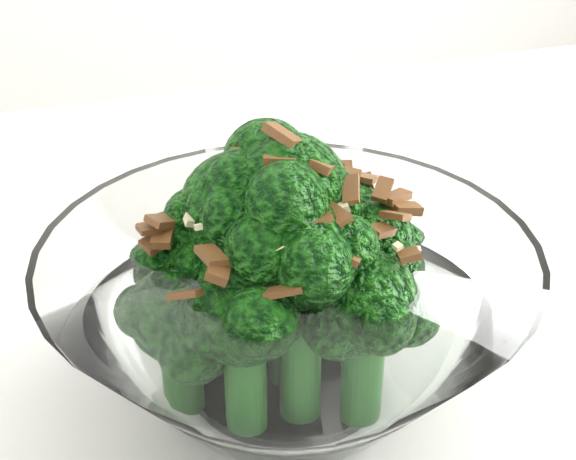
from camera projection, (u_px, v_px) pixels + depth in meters
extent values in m
cylinder|color=white|center=(288.00, 390.00, 0.45)|extent=(0.10, 0.10, 0.01)
cylinder|color=#1C5C18|center=(279.00, 285.00, 0.48)|extent=(0.02, 0.02, 0.05)
sphere|color=#185E11|center=(278.00, 230.00, 0.46)|extent=(0.04, 0.04, 0.04)
cylinder|color=#1C5C18|center=(207.00, 320.00, 0.44)|extent=(0.02, 0.02, 0.06)
sphere|color=#185E11|center=(203.00, 249.00, 0.42)|extent=(0.05, 0.05, 0.05)
cylinder|color=#1C5C18|center=(288.00, 303.00, 0.42)|extent=(0.02, 0.02, 0.09)
sphere|color=#185E11|center=(288.00, 193.00, 0.39)|extent=(0.06, 0.06, 0.06)
cylinder|color=#1C5C18|center=(246.00, 384.00, 0.40)|extent=(0.02, 0.02, 0.05)
sphere|color=#185E11|center=(243.00, 316.00, 0.38)|extent=(0.05, 0.05, 0.05)
cylinder|color=#1C5C18|center=(363.00, 293.00, 0.47)|extent=(0.02, 0.02, 0.05)
sphere|color=#185E11|center=(366.00, 240.00, 0.45)|extent=(0.04, 0.04, 0.04)
cylinder|color=#1C5C18|center=(362.00, 373.00, 0.41)|extent=(0.02, 0.02, 0.06)
sphere|color=#185E11|center=(366.00, 302.00, 0.39)|extent=(0.05, 0.05, 0.05)
cylinder|color=#1C5C18|center=(362.00, 317.00, 0.44)|extent=(0.02, 0.02, 0.06)
sphere|color=#185E11|center=(366.00, 244.00, 0.42)|extent=(0.05, 0.05, 0.05)
cylinder|color=#1C5C18|center=(240.00, 305.00, 0.43)|extent=(0.02, 0.02, 0.08)
sphere|color=#185E11|center=(237.00, 209.00, 0.40)|extent=(0.05, 0.05, 0.05)
cylinder|color=#1C5C18|center=(301.00, 348.00, 0.40)|extent=(0.02, 0.02, 0.08)
sphere|color=#185E11|center=(301.00, 254.00, 0.38)|extent=(0.05, 0.05, 0.05)
cylinder|color=#1C5C18|center=(182.00, 372.00, 0.42)|extent=(0.02, 0.02, 0.04)
sphere|color=#185E11|center=(178.00, 315.00, 0.40)|extent=(0.05, 0.05, 0.05)
cube|color=brown|center=(366.00, 178.00, 0.42)|extent=(0.02, 0.02, 0.01)
cube|color=brown|center=(287.00, 156.00, 0.40)|extent=(0.01, 0.01, 0.01)
cube|color=brown|center=(185.00, 295.00, 0.36)|extent=(0.02, 0.01, 0.01)
cube|color=brown|center=(225.00, 171.00, 0.41)|extent=(0.01, 0.01, 0.01)
cube|color=brown|center=(396.00, 197.00, 0.41)|extent=(0.02, 0.02, 0.01)
cube|color=brown|center=(383.00, 190.00, 0.40)|extent=(0.01, 0.02, 0.01)
cube|color=brown|center=(341.00, 180.00, 0.46)|extent=(0.01, 0.01, 0.01)
cube|color=brown|center=(406.00, 209.00, 0.40)|extent=(0.02, 0.01, 0.01)
cube|color=brown|center=(305.00, 250.00, 0.36)|extent=(0.01, 0.01, 0.01)
cube|color=brown|center=(381.00, 230.00, 0.38)|extent=(0.02, 0.01, 0.01)
cube|color=brown|center=(289.00, 186.00, 0.37)|extent=(0.01, 0.02, 0.00)
cube|color=brown|center=(286.00, 169.00, 0.45)|extent=(0.02, 0.02, 0.01)
cube|color=brown|center=(409.00, 255.00, 0.37)|extent=(0.01, 0.01, 0.01)
cube|color=brown|center=(389.00, 202.00, 0.42)|extent=(0.01, 0.01, 0.01)
cube|color=brown|center=(197.00, 196.00, 0.44)|extent=(0.01, 0.02, 0.01)
cube|color=brown|center=(163.00, 235.00, 0.39)|extent=(0.01, 0.02, 0.01)
cube|color=brown|center=(317.00, 220.00, 0.36)|extent=(0.01, 0.01, 0.01)
cube|color=brown|center=(283.00, 135.00, 0.38)|extent=(0.02, 0.02, 0.01)
cube|color=brown|center=(336.00, 168.00, 0.43)|extent=(0.01, 0.01, 0.01)
cube|color=brown|center=(284.00, 151.00, 0.41)|extent=(0.02, 0.02, 0.01)
cube|color=brown|center=(343.00, 256.00, 0.36)|extent=(0.02, 0.02, 0.01)
cube|color=brown|center=(336.00, 215.00, 0.37)|extent=(0.01, 0.02, 0.01)
cube|color=brown|center=(260.00, 149.00, 0.41)|extent=(0.01, 0.02, 0.01)
cube|color=brown|center=(364.00, 184.00, 0.43)|extent=(0.01, 0.01, 0.01)
cube|color=brown|center=(211.00, 255.00, 0.37)|extent=(0.01, 0.02, 0.01)
cube|color=brown|center=(218.00, 272.00, 0.36)|extent=(0.01, 0.02, 0.01)
cube|color=brown|center=(164.00, 221.00, 0.39)|extent=(0.02, 0.02, 0.01)
cube|color=brown|center=(279.00, 159.00, 0.37)|extent=(0.02, 0.01, 0.01)
cube|color=brown|center=(155.00, 242.00, 0.40)|extent=(0.02, 0.01, 0.01)
cube|color=brown|center=(346.00, 225.00, 0.37)|extent=(0.01, 0.02, 0.01)
cube|color=brown|center=(323.00, 171.00, 0.38)|extent=(0.02, 0.01, 0.01)
cube|color=brown|center=(395.00, 216.00, 0.39)|extent=(0.01, 0.01, 0.01)
cube|color=brown|center=(284.00, 290.00, 0.35)|extent=(0.02, 0.01, 0.01)
cube|color=brown|center=(329.00, 173.00, 0.44)|extent=(0.01, 0.02, 0.01)
cube|color=brown|center=(156.00, 227.00, 0.39)|extent=(0.02, 0.01, 0.01)
cube|color=brown|center=(345.00, 171.00, 0.45)|extent=(0.01, 0.02, 0.01)
cube|color=brown|center=(322.00, 167.00, 0.38)|extent=(0.02, 0.02, 0.01)
cube|color=brown|center=(317.00, 283.00, 0.36)|extent=(0.02, 0.01, 0.01)
cube|color=brown|center=(247.00, 155.00, 0.39)|extent=(0.01, 0.01, 0.00)
cube|color=brown|center=(351.00, 178.00, 0.40)|extent=(0.01, 0.02, 0.01)
cube|color=brown|center=(351.00, 189.00, 0.38)|extent=(0.01, 0.02, 0.01)
cube|color=brown|center=(167.00, 220.00, 0.41)|extent=(0.01, 0.01, 0.01)
cube|color=brown|center=(326.00, 171.00, 0.45)|extent=(0.01, 0.01, 0.01)
cube|color=beige|center=(302.00, 206.00, 0.37)|extent=(0.01, 0.00, 0.00)
cube|color=beige|center=(266.00, 142.00, 0.40)|extent=(0.00, 0.01, 0.00)
cube|color=beige|center=(289.00, 138.00, 0.39)|extent=(0.01, 0.01, 0.00)
cube|color=beige|center=(191.00, 220.00, 0.39)|extent=(0.01, 0.01, 0.01)
cube|color=beige|center=(397.00, 206.00, 0.41)|extent=(0.01, 0.01, 0.00)
cube|color=beige|center=(343.00, 208.00, 0.38)|extent=(0.01, 0.01, 0.01)
cube|color=beige|center=(296.00, 204.00, 0.37)|extent=(0.01, 0.01, 0.01)
cube|color=beige|center=(198.00, 227.00, 0.38)|extent=(0.00, 0.00, 0.00)
cube|color=beige|center=(405.00, 210.00, 0.41)|extent=(0.01, 0.01, 0.00)
cube|color=beige|center=(277.00, 166.00, 0.44)|extent=(0.01, 0.01, 0.00)
cube|color=beige|center=(416.00, 250.00, 0.39)|extent=(0.01, 0.00, 0.00)
cube|color=beige|center=(285.00, 149.00, 0.41)|extent=(0.00, 0.00, 0.00)
cube|color=beige|center=(220.00, 177.00, 0.41)|extent=(0.00, 0.00, 0.00)
cube|color=beige|center=(187.00, 190.00, 0.43)|extent=(0.01, 0.01, 0.00)
cube|color=beige|center=(398.00, 246.00, 0.37)|extent=(0.00, 0.00, 0.00)
cube|color=beige|center=(219.00, 174.00, 0.44)|extent=(0.01, 0.01, 0.01)
cube|color=beige|center=(259.00, 163.00, 0.43)|extent=(0.01, 0.01, 0.00)
cube|color=beige|center=(301.00, 148.00, 0.40)|extent=(0.01, 0.01, 0.00)
cube|color=beige|center=(279.00, 213.00, 0.36)|extent=(0.01, 0.01, 0.00)
cube|color=beige|center=(278.00, 247.00, 0.36)|extent=(0.01, 0.01, 0.01)
cube|color=beige|center=(377.00, 192.00, 0.42)|extent=(0.01, 0.00, 0.00)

